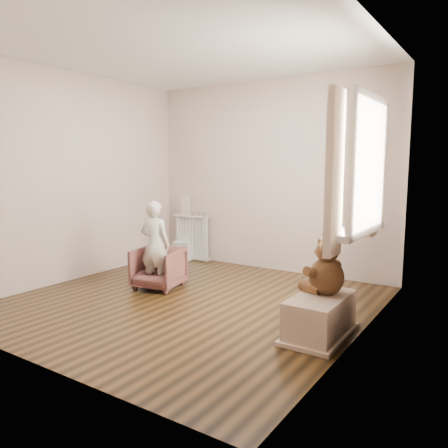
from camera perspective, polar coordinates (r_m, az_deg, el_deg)
The scene contains 20 objects.
floor at distance 4.78m, azimuth -4.54°, elevation -10.03°, with size 3.60×3.60×0.01m, color black.
ceiling at distance 4.69m, azimuth -4.91°, elevation 21.81°, with size 3.60×3.60×0.01m, color white.
back_wall at distance 6.07m, azimuth 5.86°, elevation 6.23°, with size 3.60×0.02×2.60m, color beige.
front_wall at distance 3.33m, azimuth -24.22°, elevation 4.34°, with size 3.60×0.02×2.60m, color beige.
left_wall at distance 5.84m, azimuth -18.85°, elevation 5.80°, with size 0.02×3.60×2.60m, color beige.
right_wall at distance 3.73m, azimuth 17.74°, elevation 4.95°, with size 0.02×3.60×2.60m, color beige.
window at distance 4.02m, azimuth 18.44°, elevation 7.24°, with size 0.03×0.90×1.10m, color white.
window_sill at distance 4.09m, azimuth 16.88°, elevation -0.85°, with size 0.22×1.10×0.06m, color silver.
curtain_left at distance 3.51m, azimuth 14.23°, elevation 6.40°, with size 0.06×0.26×1.30m, color beige.
curtain_right at distance 4.60m, azimuth 18.93°, elevation 6.49°, with size 0.06×0.26×1.30m, color beige.
radiator at distance 6.73m, azimuth -4.23°, elevation -1.38°, with size 0.65×0.12×0.69m, color silver.
paper_doll at distance 6.75m, azimuth -5.03°, elevation 2.41°, with size 0.17×0.02×0.29m, color beige.
tin_a at distance 6.64m, azimuth -3.69°, elevation 1.34°, with size 0.10×0.10×0.06m, color #A59E8C.
tin_b at distance 6.54m, azimuth -2.49°, elevation 1.23°, with size 0.10×0.10×0.05m, color #A59E8C.
toy_vanity at distance 6.80m, azimuth -5.21°, elevation -2.28°, with size 0.31×0.22×0.49m, color silver.
armchair at distance 5.24m, azimuth -8.57°, elevation -5.74°, with size 0.52×0.53×0.48m, color #582E2A.
child at distance 5.15m, azimuth -9.00°, elevation -2.69°, with size 0.37×0.25×1.03m, color white.
toy_bench at distance 3.89m, azimuth 12.43°, elevation -11.33°, with size 0.40×0.75×0.35m, color beige.
teddy_bear at distance 3.84m, azimuth 13.32°, elevation -4.32°, with size 0.39×0.30×0.48m, color #3E2513, non-canonical shape.
plush_cat at distance 4.20m, azimuth 17.32°, elevation 1.14°, with size 0.17×0.27×0.23m, color slate, non-canonical shape.
Camera 1 is at (2.80, -3.59, 1.46)m, focal length 35.00 mm.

